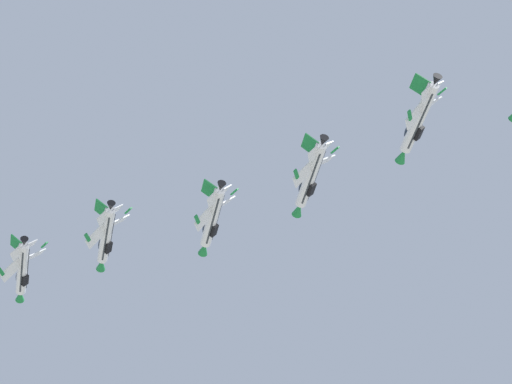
# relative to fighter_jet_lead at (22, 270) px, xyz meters

# --- Properties ---
(fighter_jet_lead) EXTENTS (6.98, 15.97, 8.01)m
(fighter_jet_lead) POSITION_rel_fighter_jet_lead_xyz_m (0.00, 0.00, 0.00)
(fighter_jet_lead) COLOR silver
(fighter_jet_left_wing) EXTENTS (6.91, 15.97, 8.07)m
(fighter_jet_left_wing) POSITION_rel_fighter_jet_lead_xyz_m (14.18, -10.46, -0.47)
(fighter_jet_left_wing) COLOR silver
(fighter_jet_right_wing) EXTENTS (6.82, 15.97, 8.14)m
(fighter_jet_right_wing) POSITION_rel_fighter_jet_lead_xyz_m (30.97, -19.21, -3.03)
(fighter_jet_right_wing) COLOR silver
(fighter_jet_left_outer) EXTENTS (7.47, 15.97, 7.61)m
(fighter_jet_left_outer) POSITION_rel_fighter_jet_lead_xyz_m (44.66, -30.42, -3.66)
(fighter_jet_left_outer) COLOR silver
(fighter_jet_right_outer) EXTENTS (7.11, 15.97, 7.91)m
(fighter_jet_right_outer) POSITION_rel_fighter_jet_lead_xyz_m (58.50, -41.87, -2.17)
(fighter_jet_right_outer) COLOR silver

